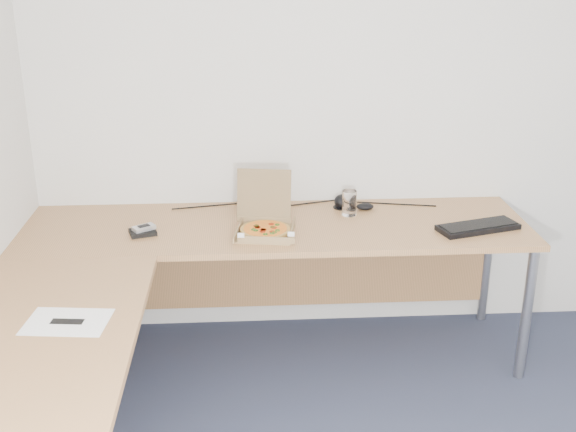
{
  "coord_description": "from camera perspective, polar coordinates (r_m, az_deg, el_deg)",
  "views": [
    {
      "loc": [
        -0.65,
        -1.89,
        2.02
      ],
      "look_at": [
        -0.45,
        1.28,
        0.82
      ],
      "focal_mm": 44.47,
      "sensor_mm": 36.0,
      "label": 1
    }
  ],
  "objects": [
    {
      "name": "keyboard",
      "position": [
        3.59,
        14.94,
        -0.87
      ],
      "size": [
        0.43,
        0.25,
        0.02
      ],
      "primitive_type": "cube",
      "rotation": [
        0.0,
        0.0,
        0.29
      ],
      "color": "black",
      "rests_on": "desk"
    },
    {
      "name": "dome_speaker",
      "position": [
        3.76,
        4.35,
        1.23
      ],
      "size": [
        0.09,
        0.09,
        0.08
      ],
      "primitive_type": "ellipsoid",
      "color": "black",
      "rests_on": "desk"
    },
    {
      "name": "pizza_box",
      "position": [
        3.43,
        -1.84,
        -0.83
      ],
      "size": [
        0.27,
        0.31,
        0.27
      ],
      "rotation": [
        0.0,
        0.0,
        -0.16
      ],
      "color": "olive",
      "rests_on": "desk"
    },
    {
      "name": "mouse",
      "position": [
        3.76,
        6.18,
        0.76
      ],
      "size": [
        0.1,
        0.08,
        0.03
      ],
      "primitive_type": "ellipsoid",
      "rotation": [
        0.0,
        0.0,
        -0.22
      ],
      "color": "black",
      "rests_on": "desk"
    },
    {
      "name": "desk",
      "position": [
        3.16,
        -6.46,
        -4.14
      ],
      "size": [
        2.5,
        2.2,
        0.73
      ],
      "color": "#B07A48",
      "rests_on": "ground"
    },
    {
      "name": "cable_bundle",
      "position": [
        3.8,
        0.86,
        0.93
      ],
      "size": [
        0.68,
        0.14,
        0.01
      ],
      "primitive_type": null,
      "rotation": [
        0.0,
        0.0,
        0.14
      ],
      "color": "black",
      "rests_on": "desk"
    },
    {
      "name": "room_shell",
      "position": [
        2.14,
        14.29,
        -1.06
      ],
      "size": [
        3.5,
        3.5,
        2.5
      ],
      "primitive_type": null,
      "color": "silver",
      "rests_on": "ground"
    },
    {
      "name": "drinking_glass",
      "position": [
        3.66,
        4.92,
        1.04
      ],
      "size": [
        0.07,
        0.07,
        0.13
      ],
      "primitive_type": "cylinder",
      "color": "white",
      "rests_on": "desk"
    },
    {
      "name": "wallet",
      "position": [
        3.49,
        -11.54,
        -1.27
      ],
      "size": [
        0.15,
        0.13,
        0.02
      ],
      "primitive_type": "cube",
      "rotation": [
        0.0,
        0.0,
        0.31
      ],
      "color": "black",
      "rests_on": "desk"
    },
    {
      "name": "phone",
      "position": [
        3.48,
        -11.45,
        -0.93
      ],
      "size": [
        0.12,
        0.1,
        0.02
      ],
      "primitive_type": "cube",
      "rotation": [
        0.0,
        0.0,
        0.59
      ],
      "color": "#B2B5BA",
      "rests_on": "wallet"
    },
    {
      "name": "paper_sheet",
      "position": [
        2.77,
        -17.24,
        -8.07
      ],
      "size": [
        0.32,
        0.24,
        0.0
      ],
      "primitive_type": "cube",
      "rotation": [
        0.0,
        0.0,
        -0.11
      ],
      "color": "white",
      "rests_on": "desk"
    }
  ]
}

